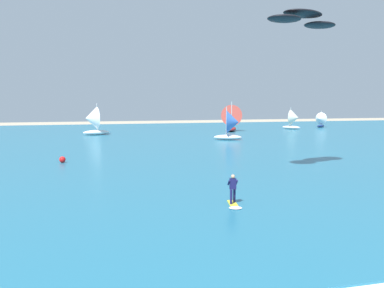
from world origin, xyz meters
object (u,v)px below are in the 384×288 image
object	(u,v)px
sailboat_heeled_over	(232,118)
sailboat_outermost	(232,125)
sailboat_center_horizon	(294,119)
kitesurfer	(233,194)
sailboat_far_left	(92,121)
kite	(303,19)
sailboat_near_shore	(320,120)
marker_buoy	(62,160)

from	to	relation	value
sailboat_heeled_over	sailboat_outermost	world-z (taller)	sailboat_heeled_over
sailboat_outermost	sailboat_center_horizon	bearing A→B (deg)	42.14
sailboat_center_horizon	kitesurfer	bearing A→B (deg)	-121.51
kitesurfer	sailboat_far_left	xyz separation A→B (m)	(-7.20, 48.47, 1.81)
kitesurfer	kite	distance (m)	15.95
kitesurfer	sailboat_heeled_over	world-z (taller)	sailboat_heeled_over
sailboat_heeled_over	kite	bearing A→B (deg)	-103.30
sailboat_near_shore	sailboat_outermost	bearing A→B (deg)	-142.36
sailboat_outermost	marker_buoy	world-z (taller)	sailboat_outermost
sailboat_near_shore	sailboat_center_horizon	bearing A→B (deg)	-155.51
kite	sailboat_center_horizon	bearing A→B (deg)	61.89
sailboat_near_shore	sailboat_far_left	bearing A→B (deg)	-170.44
sailboat_heeled_over	sailboat_near_shore	bearing A→B (deg)	13.73
sailboat_near_shore	marker_buoy	size ratio (longest dim) A/B	6.15
kitesurfer	sailboat_heeled_over	distance (m)	54.41
kite	sailboat_near_shore	size ratio (longest dim) A/B	2.02
sailboat_far_left	kite	bearing A→B (deg)	-69.26
sailboat_near_shore	kite	bearing A→B (deg)	-123.57
kitesurfer	sailboat_heeled_over	size ratio (longest dim) A/B	0.36
marker_buoy	sailboat_heeled_over	bearing A→B (deg)	48.90
sailboat_center_horizon	sailboat_outermost	world-z (taller)	sailboat_outermost
kite	sailboat_outermost	distance (m)	29.17
sailboat_outermost	marker_buoy	distance (m)	28.17
sailboat_outermost	kite	bearing A→B (deg)	-98.97
kite	sailboat_heeled_over	xyz separation A→B (m)	(10.27, 43.47, -9.35)
kite	sailboat_near_shore	world-z (taller)	kite
sailboat_near_shore	sailboat_outermost	size ratio (longest dim) A/B	0.74
kite	sailboat_far_left	bearing A→B (deg)	110.74
sailboat_center_horizon	sailboat_outermost	distance (m)	26.68
marker_buoy	kitesurfer	bearing A→B (deg)	-60.92
kitesurfer	kite	bearing A→B (deg)	42.84
kitesurfer	sailboat_far_left	size ratio (longest dim) A/B	0.38
marker_buoy	sailboat_outermost	bearing A→B (deg)	36.15
sailboat_center_horizon	sailboat_outermost	xyz separation A→B (m)	(-19.78, -17.90, 0.21)
sailboat_heeled_over	sailboat_outermost	distance (m)	17.36
sailboat_near_shore	marker_buoy	world-z (taller)	sailboat_near_shore
sailboat_outermost	marker_buoy	xyz separation A→B (m)	(-22.69, -16.58, -1.94)
kite	sailboat_outermost	xyz separation A→B (m)	(4.29, 27.18, -9.68)
kite	sailboat_outermost	world-z (taller)	kite
kite	sailboat_center_horizon	world-z (taller)	kite
kitesurfer	sailboat_outermost	xyz separation A→B (m)	(12.54, 34.83, 1.62)
marker_buoy	sailboat_near_shore	bearing A→B (deg)	36.98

